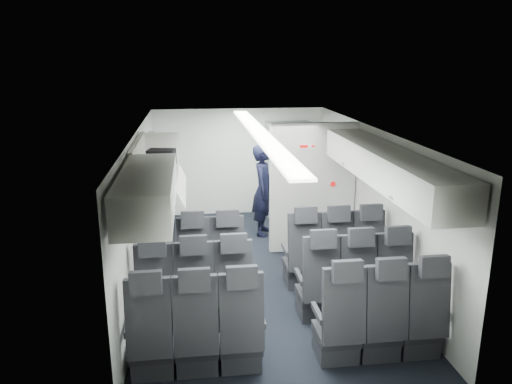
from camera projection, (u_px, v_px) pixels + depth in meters
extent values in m
cube|color=black|center=(259.00, 273.00, 7.52)|extent=(3.40, 6.00, 0.01)
cube|color=white|center=(260.00, 130.00, 6.95)|extent=(3.40, 6.00, 0.01)
cube|color=silver|center=(239.00, 162.00, 10.10)|extent=(3.40, 0.01, 2.15)
cube|color=silver|center=(307.00, 302.00, 4.37)|extent=(3.40, 0.01, 2.15)
cube|color=silver|center=(140.00, 209.00, 7.02)|extent=(0.01, 6.00, 2.15)
cube|color=silver|center=(372.00, 200.00, 7.45)|extent=(0.01, 6.00, 2.15)
cube|color=white|center=(260.00, 133.00, 6.96)|extent=(0.25, 5.52, 0.03)
cube|color=#232226|center=(162.00, 274.00, 6.84)|extent=(0.44, 0.46, 0.12)
cube|color=#2D2D33|center=(162.00, 284.00, 6.88)|extent=(0.42, 0.42, 0.22)
cube|color=#232226|center=(159.00, 249.00, 6.51)|extent=(0.44, 0.20, 0.80)
cube|color=#232226|center=(157.00, 221.00, 6.35)|extent=(0.30, 0.12, 0.23)
cube|color=#2D2D33|center=(144.00, 256.00, 6.71)|extent=(0.05, 0.40, 0.06)
cube|color=#2D2D33|center=(177.00, 255.00, 6.76)|extent=(0.05, 0.40, 0.06)
cube|color=#232226|center=(195.00, 272.00, 6.89)|extent=(0.44, 0.46, 0.12)
cube|color=#2D2D33|center=(195.00, 282.00, 6.94)|extent=(0.42, 0.42, 0.22)
cube|color=#232226|center=(194.00, 247.00, 6.57)|extent=(0.44, 0.20, 0.80)
cube|color=#232226|center=(193.00, 220.00, 6.41)|extent=(0.30, 0.12, 0.23)
cube|color=#2D2D33|center=(178.00, 255.00, 6.76)|extent=(0.05, 0.40, 0.06)
cube|color=#2D2D33|center=(210.00, 253.00, 6.82)|extent=(0.05, 0.40, 0.06)
cube|color=#232226|center=(227.00, 270.00, 6.95)|extent=(0.44, 0.46, 0.12)
cube|color=#2D2D33|center=(227.00, 281.00, 6.99)|extent=(0.42, 0.42, 0.22)
cube|color=#232226|center=(228.00, 246.00, 6.62)|extent=(0.44, 0.20, 0.80)
cube|color=#232226|center=(228.00, 218.00, 6.47)|extent=(0.30, 0.12, 0.23)
cube|color=#2D2D33|center=(211.00, 253.00, 6.82)|extent=(0.05, 0.40, 0.06)
cube|color=#2D2D33|center=(243.00, 251.00, 6.88)|extent=(0.05, 0.40, 0.06)
cube|color=#232226|center=(300.00, 266.00, 7.08)|extent=(0.44, 0.46, 0.12)
cube|color=#2D2D33|center=(300.00, 276.00, 7.12)|extent=(0.42, 0.42, 0.22)
cube|color=#232226|center=(304.00, 242.00, 6.75)|extent=(0.44, 0.20, 0.80)
cube|color=#232226|center=(306.00, 215.00, 6.60)|extent=(0.30, 0.12, 0.23)
cube|color=#2D2D33|center=(286.00, 249.00, 6.95)|extent=(0.05, 0.40, 0.06)
cube|color=#2D2D33|center=(316.00, 248.00, 7.01)|extent=(0.05, 0.40, 0.06)
cube|color=#232226|center=(331.00, 264.00, 7.14)|extent=(0.44, 0.46, 0.12)
cube|color=#2D2D33|center=(330.00, 275.00, 7.18)|extent=(0.42, 0.42, 0.22)
cube|color=#232226|center=(337.00, 240.00, 6.81)|extent=(0.44, 0.20, 0.80)
cube|color=#232226|center=(339.00, 214.00, 6.66)|extent=(0.30, 0.12, 0.23)
cube|color=#2D2D33|center=(317.00, 248.00, 7.01)|extent=(0.05, 0.40, 0.06)
cube|color=#2D2D33|center=(347.00, 246.00, 7.06)|extent=(0.05, 0.40, 0.06)
cube|color=#232226|center=(361.00, 263.00, 7.20)|extent=(0.44, 0.46, 0.12)
cube|color=#2D2D33|center=(360.00, 273.00, 7.24)|extent=(0.42, 0.42, 0.22)
cube|color=#232226|center=(368.00, 239.00, 6.87)|extent=(0.44, 0.20, 0.80)
cube|color=#232226|center=(371.00, 212.00, 6.71)|extent=(0.30, 0.12, 0.23)
cube|color=#2D2D33|center=(348.00, 246.00, 7.06)|extent=(0.05, 0.40, 0.06)
cube|color=#2D2D33|center=(378.00, 245.00, 7.12)|extent=(0.05, 0.40, 0.06)
cube|color=#232226|center=(158.00, 305.00, 5.98)|extent=(0.44, 0.46, 0.12)
cube|color=#2D2D33|center=(158.00, 317.00, 6.02)|extent=(0.42, 0.42, 0.22)
cube|color=#232226|center=(155.00, 278.00, 5.65)|extent=(0.44, 0.20, 0.80)
cube|color=#232226|center=(152.00, 247.00, 5.49)|extent=(0.30, 0.12, 0.23)
cube|color=#2D2D33|center=(137.00, 286.00, 5.85)|extent=(0.05, 0.40, 0.06)
cube|color=#2D2D33|center=(175.00, 284.00, 5.90)|extent=(0.05, 0.40, 0.06)
cube|color=#232226|center=(195.00, 303.00, 6.03)|extent=(0.44, 0.46, 0.12)
cube|color=#2D2D33|center=(196.00, 315.00, 6.08)|extent=(0.42, 0.42, 0.22)
cube|color=#232226|center=(194.00, 276.00, 5.70)|extent=(0.44, 0.20, 0.80)
cube|color=#232226|center=(193.00, 245.00, 5.55)|extent=(0.30, 0.12, 0.23)
cube|color=#2D2D33|center=(176.00, 284.00, 5.90)|extent=(0.05, 0.40, 0.06)
cube|color=#2D2D33|center=(213.00, 282.00, 5.96)|extent=(0.05, 0.40, 0.06)
cube|color=#232226|center=(233.00, 300.00, 6.09)|extent=(0.44, 0.46, 0.12)
cube|color=#2D2D33|center=(233.00, 312.00, 6.13)|extent=(0.42, 0.42, 0.22)
cube|color=#232226|center=(234.00, 274.00, 5.76)|extent=(0.44, 0.20, 0.80)
cube|color=#232226|center=(234.00, 243.00, 5.61)|extent=(0.30, 0.12, 0.23)
cube|color=#2D2D33|center=(214.00, 282.00, 5.96)|extent=(0.05, 0.40, 0.06)
cube|color=#2D2D33|center=(251.00, 279.00, 6.02)|extent=(0.05, 0.40, 0.06)
cube|color=#232226|center=(316.00, 295.00, 6.22)|extent=(0.44, 0.46, 0.12)
cube|color=#2D2D33|center=(315.00, 307.00, 6.26)|extent=(0.42, 0.42, 0.22)
cube|color=#232226|center=(321.00, 269.00, 5.89)|extent=(0.44, 0.20, 0.80)
cube|color=#232226|center=(324.00, 239.00, 5.74)|extent=(0.30, 0.12, 0.23)
cube|color=#2D2D33|center=(299.00, 277.00, 6.09)|extent=(0.05, 0.40, 0.06)
cube|color=#2D2D33|center=(334.00, 275.00, 6.15)|extent=(0.05, 0.40, 0.06)
cube|color=#232226|center=(350.00, 293.00, 6.28)|extent=(0.44, 0.46, 0.12)
cube|color=#2D2D33|center=(350.00, 305.00, 6.32)|extent=(0.42, 0.42, 0.22)
cube|color=#232226|center=(358.00, 267.00, 5.95)|extent=(0.44, 0.20, 0.80)
cube|color=#232226|center=(361.00, 237.00, 5.79)|extent=(0.30, 0.12, 0.23)
cube|color=#2D2D33|center=(335.00, 275.00, 6.15)|extent=(0.05, 0.40, 0.06)
cube|color=#2D2D33|center=(369.00, 273.00, 6.20)|extent=(0.05, 0.40, 0.06)
cube|color=#232226|center=(385.00, 291.00, 6.33)|extent=(0.44, 0.46, 0.12)
cube|color=#2D2D33|center=(384.00, 302.00, 6.38)|extent=(0.42, 0.42, 0.22)
cube|color=#232226|center=(394.00, 265.00, 6.01)|extent=(0.44, 0.20, 0.80)
cube|color=#232226|center=(398.00, 235.00, 5.85)|extent=(0.30, 0.12, 0.23)
cube|color=#2D2D33|center=(370.00, 273.00, 6.20)|extent=(0.05, 0.40, 0.06)
cube|color=#2D2D33|center=(404.00, 271.00, 6.26)|extent=(0.05, 0.40, 0.06)
cube|color=#232226|center=(153.00, 347.00, 5.12)|extent=(0.44, 0.46, 0.12)
cube|color=#2D2D33|center=(154.00, 361.00, 5.16)|extent=(0.42, 0.42, 0.22)
cube|color=#232226|center=(149.00, 319.00, 4.79)|extent=(0.44, 0.20, 0.80)
cube|color=#232226|center=(146.00, 283.00, 4.63)|extent=(0.30, 0.12, 0.23)
cube|color=#2D2D33|center=(129.00, 326.00, 4.99)|extent=(0.05, 0.40, 0.06)
cube|color=#2D2D33|center=(173.00, 323.00, 5.04)|extent=(0.05, 0.40, 0.06)
cube|color=#232226|center=(197.00, 344.00, 5.17)|extent=(0.44, 0.46, 0.12)
cube|color=#2D2D33|center=(197.00, 357.00, 5.22)|extent=(0.42, 0.42, 0.22)
cube|color=#232226|center=(196.00, 316.00, 4.84)|extent=(0.44, 0.20, 0.80)
cube|color=#232226|center=(194.00, 280.00, 4.69)|extent=(0.30, 0.12, 0.23)
cube|color=#2D2D33|center=(174.00, 323.00, 5.04)|extent=(0.05, 0.40, 0.06)
cube|color=#2D2D33|center=(218.00, 320.00, 5.10)|extent=(0.05, 0.40, 0.06)
cube|color=#232226|center=(240.00, 341.00, 5.23)|extent=(0.44, 0.46, 0.12)
cube|color=#2D2D33|center=(240.00, 354.00, 5.27)|extent=(0.42, 0.42, 0.22)
cube|color=#232226|center=(242.00, 313.00, 4.90)|extent=(0.44, 0.20, 0.80)
cube|color=#232226|center=(242.00, 277.00, 4.75)|extent=(0.30, 0.12, 0.23)
cube|color=#2D2D33|center=(218.00, 320.00, 5.10)|extent=(0.05, 0.40, 0.06)
cube|color=#2D2D33|center=(261.00, 317.00, 5.16)|extent=(0.05, 0.40, 0.06)
cube|color=#232226|center=(336.00, 334.00, 5.36)|extent=(0.44, 0.46, 0.12)
cube|color=#2D2D33|center=(335.00, 347.00, 5.40)|extent=(0.42, 0.42, 0.22)
cube|color=#232226|center=(344.00, 306.00, 5.03)|extent=(0.44, 0.20, 0.80)
cube|color=#232226|center=(347.00, 271.00, 4.88)|extent=(0.30, 0.12, 0.23)
cube|color=#2D2D33|center=(318.00, 313.00, 5.23)|extent=(0.05, 0.40, 0.06)
cube|color=#2D2D33|center=(358.00, 310.00, 5.29)|extent=(0.05, 0.40, 0.06)
cube|color=#232226|center=(376.00, 331.00, 5.42)|extent=(0.44, 0.46, 0.12)
cube|color=#2D2D33|center=(375.00, 344.00, 5.46)|extent=(0.42, 0.42, 0.22)
cube|color=#232226|center=(387.00, 303.00, 5.09)|extent=(0.44, 0.20, 0.80)
cube|color=#232226|center=(391.00, 269.00, 4.93)|extent=(0.30, 0.12, 0.23)
cube|color=#2D2D33|center=(359.00, 310.00, 5.29)|extent=(0.05, 0.40, 0.06)
cube|color=#2D2D33|center=(398.00, 308.00, 5.34)|extent=(0.05, 0.40, 0.06)
cube|color=#232226|center=(415.00, 328.00, 5.47)|extent=(0.44, 0.46, 0.12)
cube|color=#2D2D33|center=(414.00, 341.00, 5.52)|extent=(0.42, 0.42, 0.22)
cube|color=#232226|center=(428.00, 300.00, 5.14)|extent=(0.44, 0.20, 0.80)
cube|color=#232226|center=(434.00, 266.00, 4.99)|extent=(0.30, 0.12, 0.23)
cube|color=#2D2D33|center=(399.00, 308.00, 5.34)|extent=(0.05, 0.40, 0.06)
cube|color=#2D2D33|center=(438.00, 305.00, 5.40)|extent=(0.05, 0.40, 0.06)
cube|color=white|center=(148.00, 191.00, 4.94)|extent=(0.52, 1.80, 0.40)
cylinder|color=slate|center=(174.00, 206.00, 5.01)|extent=(0.04, 0.10, 0.04)
cube|color=#9E9E93|center=(159.00, 172.00, 6.66)|extent=(0.52, 1.70, 0.04)
cube|color=white|center=(138.00, 157.00, 6.58)|extent=(0.06, 1.70, 0.44)
cube|color=white|center=(154.00, 171.00, 5.82)|extent=(0.52, 0.04, 0.40)
cube|color=white|center=(161.00, 146.00, 7.40)|extent=(0.52, 0.04, 0.40)
cube|color=white|center=(178.00, 179.00, 6.72)|extent=(0.21, 1.61, 0.38)
cube|color=white|center=(416.00, 182.00, 5.29)|extent=(0.52, 1.80, 0.40)
cylinder|color=slate|center=(392.00, 198.00, 5.30)|extent=(0.04, 0.10, 0.04)
cube|color=white|center=(361.00, 152.00, 6.96)|extent=(0.52, 1.70, 0.40)
cylinder|color=slate|center=(343.00, 163.00, 6.97)|extent=(0.04, 0.10, 0.04)
cube|color=silver|center=(312.00, 188.00, 8.12)|extent=(1.40, 0.12, 2.13)
cube|color=white|center=(307.00, 146.00, 7.85)|extent=(0.24, 0.01, 0.10)
cube|color=red|center=(304.00, 146.00, 7.83)|extent=(0.13, 0.01, 0.04)
cube|color=red|center=(313.00, 146.00, 7.85)|extent=(0.05, 0.01, 0.03)
cylinder|color=white|center=(333.00, 184.00, 8.08)|extent=(0.11, 0.01, 0.11)
cylinder|color=red|center=(333.00, 184.00, 8.07)|extent=(0.09, 0.01, 0.09)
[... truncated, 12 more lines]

